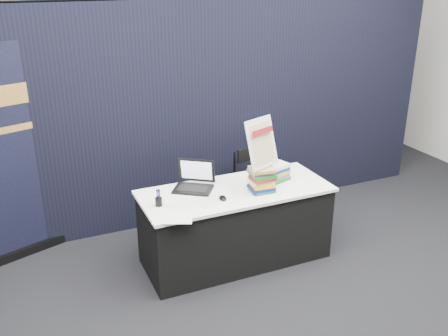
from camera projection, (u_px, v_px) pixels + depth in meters
floor at (261, 288)px, 4.49m from camera, size 8.00×8.00×0.00m
wall_back at (135, 37)px, 7.23m from camera, size 8.00×0.02×3.50m
drape_partition at (195, 115)px, 5.40m from camera, size 6.00×0.08×2.40m
display_table at (235, 225)px, 4.82m from camera, size 1.80×0.75×0.75m
laptop at (191, 182)px, 4.68m from camera, size 0.43×0.45×0.26m
mouse at (223, 198)px, 4.47m from camera, size 0.07×0.11×0.03m
brochure_left at (181, 206)px, 4.36m from camera, size 0.30×0.24×0.00m
brochure_mid at (173, 218)px, 4.15m from camera, size 0.39×0.34×0.00m
brochure_right at (210, 201)px, 4.44m from camera, size 0.32×0.26×0.00m
pen_cup at (159, 202)px, 4.34m from camera, size 0.08×0.08×0.08m
book_stack_tall at (262, 180)px, 4.60m from camera, size 0.23×0.19×0.24m
book_stack_short at (276, 172)px, 4.86m from camera, size 0.28×0.24×0.17m
info_sign at (262, 144)px, 4.49m from camera, size 0.37×0.25×0.47m
pullup_banner at (13, 168)px, 4.70m from camera, size 0.87×0.39×2.09m
stacking_chair at (256, 185)px, 5.41m from camera, size 0.51×0.52×0.89m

